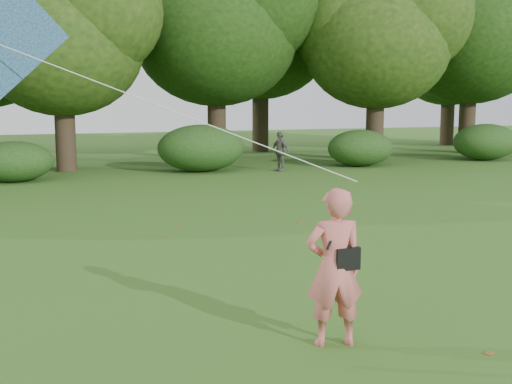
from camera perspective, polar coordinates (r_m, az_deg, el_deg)
name	(u,v)px	position (r m, az deg, el deg)	size (l,w,h in m)	color
ground	(379,327)	(8.41, 10.88, -11.69)	(100.00, 100.00, 0.00)	#265114
man_kite_flyer	(334,267)	(7.48, 6.98, -6.67)	(0.68, 0.44, 1.86)	#D76765
bystander_right	(280,151)	(25.79, 2.14, 3.65)	(0.94, 0.39, 1.60)	#646059
crossbody_bag	(345,257)	(7.48, 7.89, -5.73)	(0.43, 0.20, 0.72)	black
tree_line	(140,38)	(30.26, -10.28, 13.30)	(54.70, 15.30, 9.48)	#3A2D1E
shrub_band	(107,153)	(24.60, -13.06, 3.35)	(39.15, 3.22, 1.88)	#264919
fallen_leaves	(242,266)	(11.09, -1.25, -6.62)	(9.40, 10.79, 0.01)	brown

